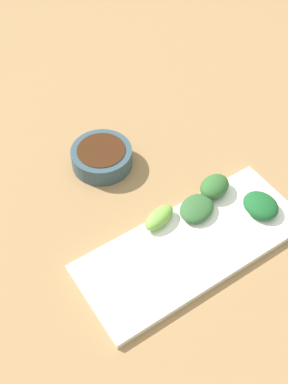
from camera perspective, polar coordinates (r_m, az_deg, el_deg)
tabletop at (r=0.82m, az=1.36°, el=-4.66°), size 2.10×2.10×0.02m
sauce_bowl at (r=0.89m, az=-5.05°, el=4.24°), size 0.11×0.11×0.04m
serving_plate at (r=0.79m, az=5.75°, el=-6.36°), size 0.15×0.38×0.01m
broccoli_leafy_0 at (r=0.83m, az=13.71°, el=-1.54°), size 0.07×0.06×0.02m
broccoli_leafy_1 at (r=0.81m, az=6.29°, el=-1.92°), size 0.07×0.08×0.02m
broccoli_stalk_2 at (r=0.79m, az=1.94°, el=-3.20°), size 0.05×0.07×0.02m
broccoli_leafy_3 at (r=0.84m, az=8.45°, el=0.59°), size 0.06×0.07×0.03m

